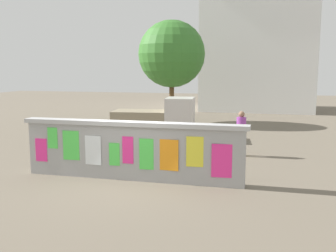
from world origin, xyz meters
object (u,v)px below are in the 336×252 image
at_px(bicycle_near, 105,153).
at_px(bicycle_far, 180,144).
at_px(tree_roadside, 172,54).
at_px(person_walking, 241,129).
at_px(motorcycle, 181,154).
at_px(auto_rickshaw_truck, 158,119).

distance_m(bicycle_near, bicycle_far, 2.97).
bearing_deg(tree_roadside, person_walking, -60.19).
height_order(motorcycle, bicycle_near, bicycle_near).
xyz_separation_m(auto_rickshaw_truck, bicycle_far, (1.62, -2.78, -0.54)).
bearing_deg(bicycle_far, motorcycle, -77.06).
height_order(motorcycle, person_walking, person_walking).
xyz_separation_m(bicycle_far, tree_roadside, (-2.22, 7.87, 3.57)).
bearing_deg(motorcycle, tree_roadside, 105.14).
bearing_deg(tree_roadside, motorcycle, -74.86).
bearing_deg(person_walking, motorcycle, -126.97).
distance_m(motorcycle, bicycle_near, 2.59).
height_order(bicycle_near, tree_roadside, tree_roadside).
height_order(auto_rickshaw_truck, bicycle_far, auto_rickshaw_truck).
bearing_deg(bicycle_near, bicycle_far, 44.97).
bearing_deg(bicycle_far, auto_rickshaw_truck, 120.18).
bearing_deg(tree_roadside, auto_rickshaw_truck, -83.28).
bearing_deg(person_walking, auto_rickshaw_truck, 145.62).
relative_size(auto_rickshaw_truck, motorcycle, 1.96).
bearing_deg(auto_rickshaw_truck, bicycle_near, -95.66).
bearing_deg(auto_rickshaw_truck, motorcycle, -66.73).
distance_m(auto_rickshaw_truck, motorcycle, 5.34).
bearing_deg(tree_roadside, bicycle_near, -89.33).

